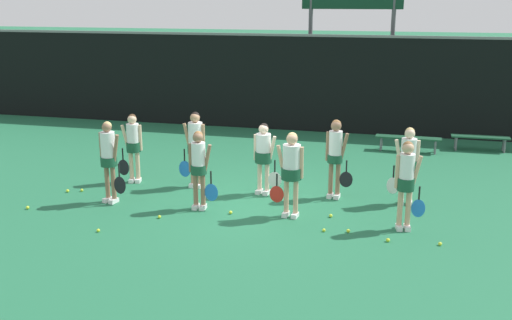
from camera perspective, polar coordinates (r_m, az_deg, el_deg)
name	(u,v)px	position (r m, az deg, el deg)	size (l,w,h in m)	color
ground_plane	(254,202)	(13.11, -0.19, -4.06)	(140.00, 140.00, 0.00)	#216642
fence_windscreen	(311,83)	(19.89, 5.27, 7.30)	(60.00, 0.08, 3.19)	black
scoreboard	(352,7)	(20.68, 9.12, 14.17)	(3.34, 0.15, 5.18)	#515156
bench_courtside	(408,139)	(17.88, 14.30, 1.96)	(1.87, 0.41, 0.43)	#19472D
bench_far	(480,138)	(18.60, 20.58, 1.95)	(1.63, 0.39, 0.43)	#19472D
player_0	(109,155)	(13.22, -13.85, 0.46)	(0.62, 0.36, 1.79)	#8C664C
player_1	(199,164)	(12.51, -5.45, -0.34)	(0.63, 0.34, 1.68)	#8C664C
player_2	(291,167)	(12.00, 3.37, -0.64)	(0.69, 0.41, 1.76)	tan
player_3	(406,178)	(11.67, 14.14, -1.68)	(0.60, 0.33, 1.74)	tan
player_4	(133,143)	(14.59, -11.64, 1.62)	(0.61, 0.34, 1.67)	beige
player_5	(195,143)	(13.96, -5.80, 1.67)	(0.67, 0.38, 1.80)	tan
player_6	(264,153)	(13.42, 0.74, 0.71)	(0.67, 0.39, 1.64)	beige
player_7	(336,152)	(13.25, 7.59, 0.79)	(0.62, 0.34, 1.77)	#8C664C
player_8	(408,159)	(13.14, 14.26, 0.08)	(0.65, 0.37, 1.69)	beige
tennis_ball_0	(331,216)	(12.33, 7.14, -5.28)	(0.07, 0.07, 0.07)	#CCE033
tennis_ball_1	(98,230)	(11.89, -14.79, -6.50)	(0.06, 0.06, 0.06)	#CCE033
tennis_ball_2	(68,191)	(14.44, -17.50, -2.82)	(0.07, 0.07, 0.07)	#CCE033
tennis_ball_3	(440,244)	(11.40, 17.13, -7.64)	(0.07, 0.07, 0.07)	#CCE033
tennis_ball_4	(28,208)	(13.59, -20.92, -4.25)	(0.07, 0.07, 0.07)	#CCE033
tennis_ball_5	(159,217)	(12.34, -9.18, -5.36)	(0.07, 0.07, 0.07)	#CCE033
tennis_ball_6	(82,190)	(14.40, -16.25, -2.78)	(0.07, 0.07, 0.07)	#CCE033
tennis_ball_7	(348,231)	(11.61, 8.78, -6.69)	(0.07, 0.07, 0.07)	#CCE033
tennis_ball_8	(388,240)	(11.32, 12.46, -7.45)	(0.07, 0.07, 0.07)	#CCE033
tennis_ball_9	(324,230)	(11.59, 6.48, -6.66)	(0.06, 0.06, 0.06)	#CCE033
tennis_ball_10	(231,212)	(12.43, -2.43, -5.01)	(0.07, 0.07, 0.07)	#CCE033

